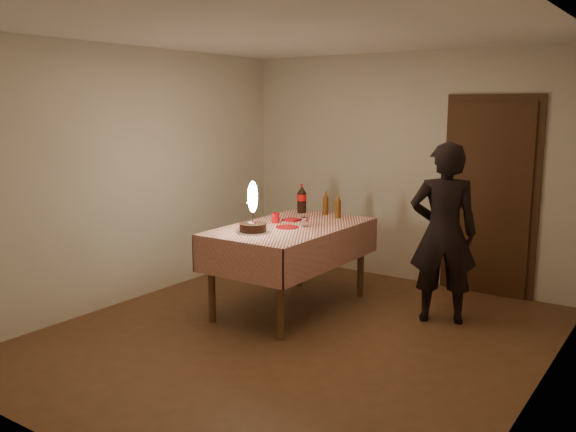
{
  "coord_description": "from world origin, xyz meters",
  "views": [
    {
      "loc": [
        2.84,
        -4.24,
        2.0
      ],
      "look_at": [
        -0.45,
        0.56,
        0.95
      ],
      "focal_mm": 38.0,
      "sensor_mm": 36.0,
      "label": 1
    }
  ],
  "objects_px": {
    "birthday_cake": "(253,218)",
    "cola_bottle": "(302,199)",
    "amber_bottle_left": "(326,204)",
    "amber_bottle_right": "(338,207)",
    "photographer": "(443,233)",
    "dining_table": "(291,237)",
    "red_cup": "(275,218)",
    "red_plate": "(287,227)",
    "clear_cup": "(305,222)"
  },
  "relations": [
    {
      "from": "clear_cup",
      "to": "red_plate",
      "type": "bearing_deg",
      "value": -129.26
    },
    {
      "from": "red_cup",
      "to": "amber_bottle_left",
      "type": "xyz_separation_m",
      "value": [
        0.17,
        0.69,
        0.07
      ]
    },
    {
      "from": "photographer",
      "to": "amber_bottle_left",
      "type": "bearing_deg",
      "value": 171.21
    },
    {
      "from": "amber_bottle_left",
      "to": "photographer",
      "type": "relative_size",
      "value": 0.15
    },
    {
      "from": "photographer",
      "to": "clear_cup",
      "type": "bearing_deg",
      "value": -159.34
    },
    {
      "from": "dining_table",
      "to": "photographer",
      "type": "relative_size",
      "value": 1.02
    },
    {
      "from": "clear_cup",
      "to": "amber_bottle_left",
      "type": "height_order",
      "value": "amber_bottle_left"
    },
    {
      "from": "red_cup",
      "to": "amber_bottle_right",
      "type": "height_order",
      "value": "amber_bottle_right"
    },
    {
      "from": "dining_table",
      "to": "amber_bottle_right",
      "type": "relative_size",
      "value": 6.75
    },
    {
      "from": "clear_cup",
      "to": "cola_bottle",
      "type": "distance_m",
      "value": 0.78
    },
    {
      "from": "birthday_cake",
      "to": "amber_bottle_left",
      "type": "distance_m",
      "value": 1.18
    },
    {
      "from": "birthday_cake",
      "to": "cola_bottle",
      "type": "relative_size",
      "value": 1.5
    },
    {
      "from": "birthday_cake",
      "to": "amber_bottle_right",
      "type": "distance_m",
      "value": 1.11
    },
    {
      "from": "amber_bottle_left",
      "to": "amber_bottle_right",
      "type": "height_order",
      "value": "same"
    },
    {
      "from": "amber_bottle_left",
      "to": "photographer",
      "type": "bearing_deg",
      "value": -8.79
    },
    {
      "from": "amber_bottle_left",
      "to": "dining_table",
      "type": "bearing_deg",
      "value": -86.76
    },
    {
      "from": "red_plate",
      "to": "red_cup",
      "type": "height_order",
      "value": "red_cup"
    },
    {
      "from": "amber_bottle_right",
      "to": "birthday_cake",
      "type": "bearing_deg",
      "value": -105.2
    },
    {
      "from": "amber_bottle_right",
      "to": "dining_table",
      "type": "bearing_deg",
      "value": -105.7
    },
    {
      "from": "birthday_cake",
      "to": "clear_cup",
      "type": "bearing_deg",
      "value": 63.11
    },
    {
      "from": "dining_table",
      "to": "red_cup",
      "type": "height_order",
      "value": "red_cup"
    },
    {
      "from": "red_cup",
      "to": "cola_bottle",
      "type": "relative_size",
      "value": 0.31
    },
    {
      "from": "clear_cup",
      "to": "amber_bottle_right",
      "type": "relative_size",
      "value": 0.35
    },
    {
      "from": "dining_table",
      "to": "red_plate",
      "type": "relative_size",
      "value": 7.82
    },
    {
      "from": "red_plate",
      "to": "amber_bottle_left",
      "type": "xyz_separation_m",
      "value": [
        -0.06,
        0.82,
        0.11
      ]
    },
    {
      "from": "red_cup",
      "to": "amber_bottle_left",
      "type": "height_order",
      "value": "amber_bottle_left"
    },
    {
      "from": "clear_cup",
      "to": "photographer",
      "type": "relative_size",
      "value": 0.05
    },
    {
      "from": "dining_table",
      "to": "red_cup",
      "type": "relative_size",
      "value": 17.2
    },
    {
      "from": "dining_table",
      "to": "photographer",
      "type": "distance_m",
      "value": 1.46
    },
    {
      "from": "amber_bottle_left",
      "to": "photographer",
      "type": "distance_m",
      "value": 1.42
    },
    {
      "from": "dining_table",
      "to": "clear_cup",
      "type": "xyz_separation_m",
      "value": [
        0.14,
        0.05,
        0.16
      ]
    },
    {
      "from": "cola_bottle",
      "to": "birthday_cake",
      "type": "bearing_deg",
      "value": -80.17
    },
    {
      "from": "dining_table",
      "to": "clear_cup",
      "type": "bearing_deg",
      "value": 18.92
    },
    {
      "from": "amber_bottle_right",
      "to": "amber_bottle_left",
      "type": "bearing_deg",
      "value": 153.14
    },
    {
      "from": "amber_bottle_left",
      "to": "amber_bottle_right",
      "type": "relative_size",
      "value": 1.0
    },
    {
      "from": "cola_bottle",
      "to": "photographer",
      "type": "xyz_separation_m",
      "value": [
        1.67,
        -0.16,
        -0.15
      ]
    },
    {
      "from": "cola_bottle",
      "to": "amber_bottle_left",
      "type": "xyz_separation_m",
      "value": [
        0.27,
        0.05,
        -0.03
      ]
    },
    {
      "from": "birthday_cake",
      "to": "cola_bottle",
      "type": "bearing_deg",
      "value": 99.83
    },
    {
      "from": "red_cup",
      "to": "photographer",
      "type": "height_order",
      "value": "photographer"
    },
    {
      "from": "birthday_cake",
      "to": "amber_bottle_right",
      "type": "height_order",
      "value": "birthday_cake"
    },
    {
      "from": "clear_cup",
      "to": "dining_table",
      "type": "bearing_deg",
      "value": -161.08
    },
    {
      "from": "red_plate",
      "to": "clear_cup",
      "type": "height_order",
      "value": "clear_cup"
    },
    {
      "from": "cola_bottle",
      "to": "amber_bottle_left",
      "type": "relative_size",
      "value": 1.25
    },
    {
      "from": "birthday_cake",
      "to": "red_plate",
      "type": "height_order",
      "value": "birthday_cake"
    },
    {
      "from": "amber_bottle_right",
      "to": "photographer",
      "type": "bearing_deg",
      "value": -5.21
    },
    {
      "from": "cola_bottle",
      "to": "amber_bottle_left",
      "type": "bearing_deg",
      "value": 11.05
    },
    {
      "from": "birthday_cake",
      "to": "amber_bottle_left",
      "type": "relative_size",
      "value": 1.86
    },
    {
      "from": "red_plate",
      "to": "dining_table",
      "type": "bearing_deg",
      "value": 101.51
    },
    {
      "from": "red_plate",
      "to": "clear_cup",
      "type": "distance_m",
      "value": 0.19
    },
    {
      "from": "amber_bottle_left",
      "to": "birthday_cake",
      "type": "bearing_deg",
      "value": -93.71
    }
  ]
}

